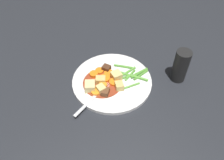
% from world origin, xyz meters
% --- Properties ---
extents(ground_plane, '(3.00, 3.00, 0.00)m').
position_xyz_m(ground_plane, '(0.00, 0.00, 0.00)').
color(ground_plane, '#26282D').
extents(dinner_plate, '(0.28, 0.28, 0.01)m').
position_xyz_m(dinner_plate, '(0.00, 0.00, 0.01)').
color(dinner_plate, white).
rests_on(dinner_plate, ground_plane).
extents(stew_sauce, '(0.13, 0.13, 0.00)m').
position_xyz_m(stew_sauce, '(0.04, 0.00, 0.01)').
color(stew_sauce, '#93381E').
rests_on(stew_sauce, dinner_plate).
extents(carrot_slice_0, '(0.03, 0.03, 0.01)m').
position_xyz_m(carrot_slice_0, '(0.04, 0.02, 0.02)').
color(carrot_slice_0, orange).
rests_on(carrot_slice_0, dinner_plate).
extents(carrot_slice_1, '(0.04, 0.04, 0.01)m').
position_xyz_m(carrot_slice_1, '(0.05, -0.04, 0.02)').
color(carrot_slice_1, orange).
rests_on(carrot_slice_1, dinner_plate).
extents(carrot_slice_2, '(0.04, 0.04, 0.01)m').
position_xyz_m(carrot_slice_2, '(0.03, -0.05, 0.02)').
color(carrot_slice_2, orange).
rests_on(carrot_slice_2, dinner_plate).
extents(carrot_slice_3, '(0.04, 0.04, 0.01)m').
position_xyz_m(carrot_slice_3, '(0.00, -0.03, 0.02)').
color(carrot_slice_3, orange).
rests_on(carrot_slice_3, dinner_plate).
extents(carrot_slice_4, '(0.04, 0.04, 0.01)m').
position_xyz_m(carrot_slice_4, '(0.02, -0.01, 0.02)').
color(carrot_slice_4, orange).
rests_on(carrot_slice_4, dinner_plate).
extents(carrot_slice_5, '(0.04, 0.04, 0.01)m').
position_xyz_m(carrot_slice_5, '(0.07, 0.03, 0.02)').
color(carrot_slice_5, orange).
rests_on(carrot_slice_5, dinner_plate).
extents(carrot_slice_6, '(0.05, 0.05, 0.01)m').
position_xyz_m(carrot_slice_6, '(-0.00, 0.02, 0.02)').
color(carrot_slice_6, orange).
rests_on(carrot_slice_6, dinner_plate).
extents(potato_chunk_0, '(0.03, 0.03, 0.02)m').
position_xyz_m(potato_chunk_0, '(-0.01, 0.04, 0.02)').
color(potato_chunk_0, '#DBBC6B').
rests_on(potato_chunk_0, dinner_plate).
extents(potato_chunk_1, '(0.04, 0.04, 0.02)m').
position_xyz_m(potato_chunk_1, '(0.04, -0.01, 0.02)').
color(potato_chunk_1, '#DBBC6B').
rests_on(potato_chunk_1, dinner_plate).
extents(potato_chunk_2, '(0.03, 0.03, 0.03)m').
position_xyz_m(potato_chunk_2, '(0.05, 0.03, 0.02)').
color(potato_chunk_2, '#E5CC7A').
rests_on(potato_chunk_2, dinner_plate).
extents(potato_chunk_3, '(0.04, 0.05, 0.03)m').
position_xyz_m(potato_chunk_3, '(0.08, 0.01, 0.03)').
color(potato_chunk_3, '#EAD68C').
rests_on(potato_chunk_3, dinner_plate).
extents(potato_chunk_4, '(0.03, 0.03, 0.03)m').
position_xyz_m(potato_chunk_4, '(-0.02, 0.00, 0.03)').
color(potato_chunk_4, '#E5CC7A').
rests_on(potato_chunk_4, dinner_plate).
extents(meat_chunk_0, '(0.04, 0.04, 0.02)m').
position_xyz_m(meat_chunk_0, '(0.05, 0.05, 0.02)').
color(meat_chunk_0, brown).
rests_on(meat_chunk_0, dinner_plate).
extents(meat_chunk_1, '(0.04, 0.04, 0.02)m').
position_xyz_m(meat_chunk_1, '(0.00, -0.05, 0.02)').
color(meat_chunk_1, '#4C2B19').
rests_on(meat_chunk_1, dinner_plate).
extents(green_bean_0, '(0.07, 0.03, 0.01)m').
position_xyz_m(green_bean_0, '(-0.07, -0.01, 0.02)').
color(green_bean_0, '#66AD42').
rests_on(green_bean_0, dinner_plate).
extents(green_bean_1, '(0.07, 0.02, 0.01)m').
position_xyz_m(green_bean_1, '(-0.10, 0.01, 0.02)').
color(green_bean_1, '#4C8E33').
rests_on(green_bean_1, dinner_plate).
extents(green_bean_2, '(0.06, 0.04, 0.01)m').
position_xyz_m(green_bean_2, '(-0.07, 0.01, 0.02)').
color(green_bean_2, '#599E38').
rests_on(green_bean_2, dinner_plate).
extents(green_bean_3, '(0.06, 0.01, 0.01)m').
position_xyz_m(green_bean_3, '(-0.04, 0.01, 0.02)').
color(green_bean_3, '#599E38').
rests_on(green_bean_3, dinner_plate).
extents(green_bean_4, '(0.07, 0.02, 0.01)m').
position_xyz_m(green_bean_4, '(-0.10, 0.01, 0.02)').
color(green_bean_4, '#599E38').
rests_on(green_bean_4, dinner_plate).
extents(green_bean_5, '(0.05, 0.05, 0.01)m').
position_xyz_m(green_bean_5, '(-0.09, 0.03, 0.02)').
color(green_bean_5, '#66AD42').
rests_on(green_bean_5, dinner_plate).
extents(green_bean_6, '(0.07, 0.01, 0.01)m').
position_xyz_m(green_bean_6, '(-0.04, 0.05, 0.02)').
color(green_bean_6, '#66AD42').
rests_on(green_bean_6, dinner_plate).
extents(green_bean_7, '(0.05, 0.05, 0.01)m').
position_xyz_m(green_bean_7, '(-0.05, -0.01, 0.02)').
color(green_bean_7, '#66AD42').
rests_on(green_bean_7, dinner_plate).
extents(green_bean_8, '(0.06, 0.05, 0.01)m').
position_xyz_m(green_bean_8, '(-0.06, -0.04, 0.02)').
color(green_bean_8, '#599E38').
rests_on(green_bean_8, dinner_plate).
extents(green_bean_9, '(0.07, 0.03, 0.01)m').
position_xyz_m(green_bean_9, '(-0.10, 0.02, 0.02)').
color(green_bean_9, '#599E38').
rests_on(green_bean_9, dinner_plate).
extents(fork, '(0.16, 0.10, 0.00)m').
position_xyz_m(fork, '(0.08, 0.05, 0.01)').
color(fork, silver).
rests_on(fork, dinner_plate).
extents(pepper_mill, '(0.05, 0.05, 0.12)m').
position_xyz_m(pepper_mill, '(-0.22, 0.07, 0.06)').
color(pepper_mill, black).
rests_on(pepper_mill, ground_plane).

